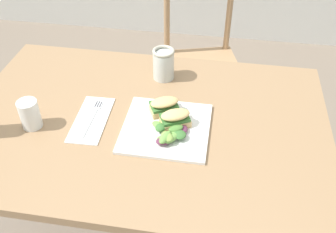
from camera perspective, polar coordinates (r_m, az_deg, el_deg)
dining_table at (r=1.37m, az=-3.45°, el=-4.71°), size 1.22×0.83×0.74m
chair_wooden_far at (r=2.12m, az=4.90°, el=7.89°), size 0.50×0.50×0.87m
plate_lunch at (r=1.24m, az=-0.30°, el=-1.70°), size 0.28×0.28×0.01m
sandwich_half_front at (r=1.23m, az=1.09°, el=-0.26°), size 0.11×0.10×0.06m
sandwich_half_back at (r=1.28m, az=-0.54°, el=1.61°), size 0.11×0.10×0.06m
salad_mixed_greens at (r=1.19m, az=0.22°, el=-2.46°), size 0.13×0.12×0.03m
napkin_folded at (r=1.30m, az=-11.27°, el=-0.42°), size 0.11×0.24×0.00m
fork_on_napkin at (r=1.31m, az=-11.05°, el=0.18°), size 0.03×0.19×0.00m
mason_jar_iced_tea at (r=1.45m, az=-0.66°, el=7.59°), size 0.08×0.08×0.12m
cup_extra_side at (r=1.30m, az=-19.80°, el=0.32°), size 0.06×0.06×0.10m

